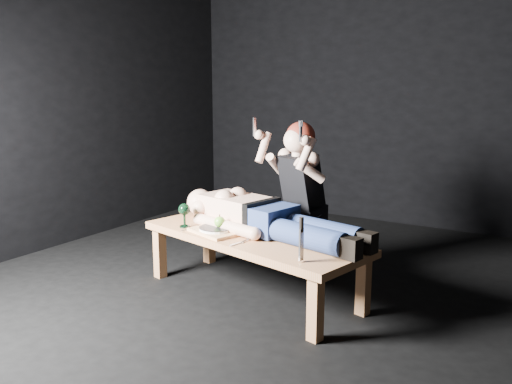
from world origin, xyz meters
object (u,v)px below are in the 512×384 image
Objects in this scene: lying_man at (268,214)px; serving_tray at (217,231)px; table at (252,264)px; kneeling_woman at (308,197)px; carving_knife at (301,240)px; goblet at (184,215)px.

lying_man is 0.39m from serving_tray.
serving_tray reaches higher than table.
kneeling_woman is 4.57× the size of carving_knife.
kneeling_woman is 0.81m from serving_tray.
table is 0.76m from carving_knife.
serving_tray is 1.34× the size of carving_knife.
lying_man is at bearing -75.74° from kneeling_woman.
table is 6.20× the size of carving_knife.
table is 0.35m from serving_tray.
serving_tray is 2.03× the size of goblet.
kneeling_woman is at bearing 60.15° from serving_tray.
goblet is (-0.69, -0.69, -0.09)m from kneeling_woman.
goblet is at bearing -157.16° from table.
kneeling_woman is (0.15, 0.59, 0.41)m from table.
carving_knife is (0.49, -0.45, -0.00)m from lying_man.
carving_knife is (0.81, -0.26, 0.13)m from serving_tray.
goblet is at bearing -150.43° from lying_man.
table is at bearing -117.60° from lying_man.
kneeling_woman reaches higher than goblet.
carving_knife reaches higher than serving_tray.
carving_knife reaches higher than goblet.
serving_tray is at bearing -0.23° from goblet.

